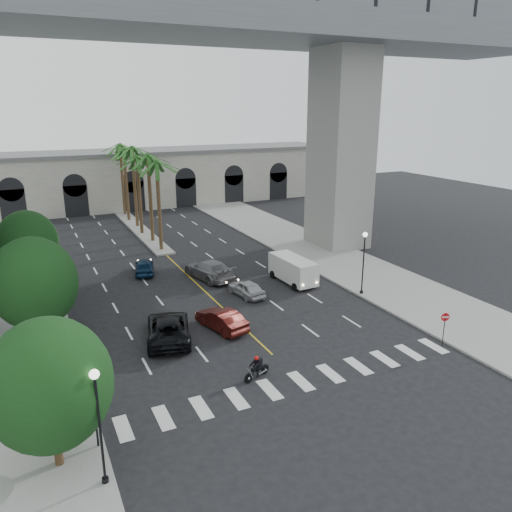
{
  "coord_description": "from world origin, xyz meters",
  "views": [
    {
      "loc": [
        -13.14,
        -22.99,
        15.03
      ],
      "look_at": [
        0.77,
        6.0,
        5.3
      ],
      "focal_mm": 35.0,
      "sensor_mm": 36.0,
      "label": 1
    }
  ],
  "objects_px": {
    "traffic_signal_far": "(82,360)",
    "cargo_van": "(293,269)",
    "motorcycle_rider": "(257,368)",
    "car_e": "(144,266)",
    "traffic_signal_near": "(94,400)",
    "do_not_enter_sign": "(445,322)",
    "car_a": "(246,288)",
    "lamp_post_right": "(364,258)",
    "lamp_post_left_far": "(55,268)",
    "car_b": "(221,319)",
    "lamp_post_left_near": "(99,418)",
    "car_d": "(209,269)",
    "pedestrian_a": "(8,409)",
    "car_c": "(168,328)"
  },
  "relations": [
    {
      "from": "car_a",
      "to": "car_e",
      "type": "bearing_deg",
      "value": -65.32
    },
    {
      "from": "lamp_post_left_near",
      "to": "lamp_post_right",
      "type": "xyz_separation_m",
      "value": [
        22.8,
        13.0,
        0.0
      ]
    },
    {
      "from": "lamp_post_right",
      "to": "pedestrian_a",
      "type": "height_order",
      "value": "lamp_post_right"
    },
    {
      "from": "traffic_signal_far",
      "to": "car_e",
      "type": "relative_size",
      "value": 0.87
    },
    {
      "from": "traffic_signal_near",
      "to": "car_c",
      "type": "relative_size",
      "value": 0.62
    },
    {
      "from": "lamp_post_left_near",
      "to": "lamp_post_left_far",
      "type": "distance_m",
      "value": 21.0
    },
    {
      "from": "lamp_post_left_near",
      "to": "do_not_enter_sign",
      "type": "distance_m",
      "value": 22.19
    },
    {
      "from": "lamp_post_right",
      "to": "car_a",
      "type": "bearing_deg",
      "value": 155.76
    },
    {
      "from": "motorcycle_rider",
      "to": "do_not_enter_sign",
      "type": "relative_size",
      "value": 0.8
    },
    {
      "from": "car_a",
      "to": "car_b",
      "type": "xyz_separation_m",
      "value": [
        -4.23,
        -5.03,
        0.07
      ]
    },
    {
      "from": "car_a",
      "to": "car_b",
      "type": "bearing_deg",
      "value": 40.98
    },
    {
      "from": "motorcycle_rider",
      "to": "car_a",
      "type": "height_order",
      "value": "motorcycle_rider"
    },
    {
      "from": "car_e",
      "to": "do_not_enter_sign",
      "type": "relative_size",
      "value": 1.79
    },
    {
      "from": "lamp_post_left_far",
      "to": "car_b",
      "type": "height_order",
      "value": "lamp_post_left_far"
    },
    {
      "from": "car_a",
      "to": "car_d",
      "type": "bearing_deg",
      "value": -86.12
    },
    {
      "from": "motorcycle_rider",
      "to": "traffic_signal_near",
      "type": "bearing_deg",
      "value": 173.28
    },
    {
      "from": "car_d",
      "to": "cargo_van",
      "type": "bearing_deg",
      "value": 134.21
    },
    {
      "from": "lamp_post_right",
      "to": "do_not_enter_sign",
      "type": "distance_m",
      "value": 9.9
    },
    {
      "from": "car_d",
      "to": "lamp_post_left_far",
      "type": "bearing_deg",
      "value": -5.88
    },
    {
      "from": "lamp_post_right",
      "to": "motorcycle_rider",
      "type": "height_order",
      "value": "lamp_post_right"
    },
    {
      "from": "motorcycle_rider",
      "to": "car_e",
      "type": "bearing_deg",
      "value": 72.37
    },
    {
      "from": "car_e",
      "to": "traffic_signal_far",
      "type": "bearing_deg",
      "value": 81.93
    },
    {
      "from": "lamp_post_left_near",
      "to": "lamp_post_right",
      "type": "relative_size",
      "value": 1.0
    },
    {
      "from": "motorcycle_rider",
      "to": "cargo_van",
      "type": "xyz_separation_m",
      "value": [
        9.84,
        13.14,
        0.61
      ]
    },
    {
      "from": "car_d",
      "to": "cargo_van",
      "type": "distance_m",
      "value": 7.59
    },
    {
      "from": "traffic_signal_far",
      "to": "cargo_van",
      "type": "distance_m",
      "value": 22.34
    },
    {
      "from": "car_b",
      "to": "cargo_van",
      "type": "xyz_separation_m",
      "value": [
        9.28,
        6.19,
        0.52
      ]
    },
    {
      "from": "traffic_signal_near",
      "to": "do_not_enter_sign",
      "type": "relative_size",
      "value": 1.56
    },
    {
      "from": "traffic_signal_far",
      "to": "pedestrian_a",
      "type": "height_order",
      "value": "traffic_signal_far"
    },
    {
      "from": "cargo_van",
      "to": "do_not_enter_sign",
      "type": "relative_size",
      "value": 2.3
    },
    {
      "from": "car_b",
      "to": "car_e",
      "type": "bearing_deg",
      "value": -96.78
    },
    {
      "from": "traffic_signal_far",
      "to": "car_a",
      "type": "distance_m",
      "value": 17.56
    },
    {
      "from": "cargo_van",
      "to": "lamp_post_left_near",
      "type": "bearing_deg",
      "value": -139.36
    },
    {
      "from": "lamp_post_left_near",
      "to": "car_d",
      "type": "height_order",
      "value": "lamp_post_left_near"
    },
    {
      "from": "traffic_signal_far",
      "to": "pedestrian_a",
      "type": "relative_size",
      "value": 2.23
    },
    {
      "from": "car_e",
      "to": "car_d",
      "type": "bearing_deg",
      "value": 155.48
    },
    {
      "from": "traffic_signal_near",
      "to": "traffic_signal_far",
      "type": "distance_m",
      "value": 4.0
    },
    {
      "from": "lamp_post_right",
      "to": "car_c",
      "type": "distance_m",
      "value": 16.88
    },
    {
      "from": "lamp_post_right",
      "to": "motorcycle_rider",
      "type": "distance_m",
      "value": 15.92
    },
    {
      "from": "traffic_signal_near",
      "to": "do_not_enter_sign",
      "type": "bearing_deg",
      "value": 1.99
    },
    {
      "from": "lamp_post_left_near",
      "to": "do_not_enter_sign",
      "type": "height_order",
      "value": "lamp_post_left_near"
    },
    {
      "from": "car_a",
      "to": "traffic_signal_near",
      "type": "bearing_deg",
      "value": 36.79
    },
    {
      "from": "lamp_post_right",
      "to": "do_not_enter_sign",
      "type": "bearing_deg",
      "value": -95.28
    },
    {
      "from": "lamp_post_left_far",
      "to": "traffic_signal_far",
      "type": "distance_m",
      "value": 14.52
    },
    {
      "from": "cargo_van",
      "to": "pedestrian_a",
      "type": "relative_size",
      "value": 3.29
    },
    {
      "from": "lamp_post_left_near",
      "to": "do_not_enter_sign",
      "type": "relative_size",
      "value": 2.29
    },
    {
      "from": "lamp_post_right",
      "to": "traffic_signal_far",
      "type": "relative_size",
      "value": 1.47
    },
    {
      "from": "motorcycle_rider",
      "to": "car_c",
      "type": "bearing_deg",
      "value": 93.27
    },
    {
      "from": "lamp_post_right",
      "to": "car_e",
      "type": "height_order",
      "value": "lamp_post_right"
    },
    {
      "from": "lamp_post_left_far",
      "to": "motorcycle_rider",
      "type": "distance_m",
      "value": 18.78
    }
  ]
}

